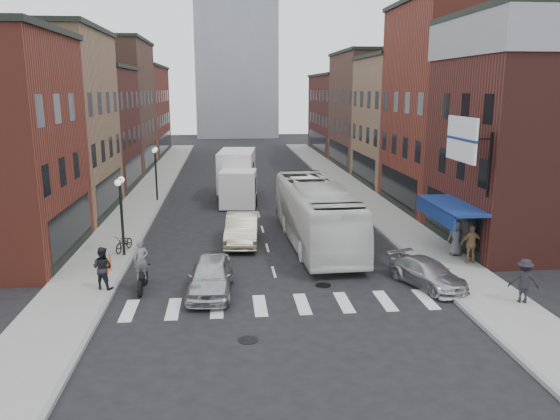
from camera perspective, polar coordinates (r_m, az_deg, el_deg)
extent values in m
plane|color=black|center=(24.87, -0.45, -7.25)|extent=(160.00, 160.00, 0.00)
cube|color=gray|center=(46.51, -13.46, 1.88)|extent=(3.00, 74.00, 0.15)
cube|color=gray|center=(47.27, 7.42, 2.30)|extent=(3.00, 74.00, 0.15)
cube|color=gray|center=(46.34, -11.62, 1.84)|extent=(0.20, 74.00, 0.16)
cube|color=gray|center=(46.97, 5.63, 2.18)|extent=(0.20, 74.00, 0.16)
cube|color=silver|center=(22.09, 0.26, -9.88)|extent=(12.00, 2.20, 0.01)
cube|color=black|center=(29.71, -20.93, -1.57)|extent=(0.08, 7.20, 2.20)
cube|color=#997354|center=(39.54, -24.91, 7.90)|extent=(10.00, 10.00, 12.00)
cube|color=black|center=(38.74, -17.35, 1.85)|extent=(0.08, 8.00, 2.20)
cube|color=black|center=(39.64, -25.77, 16.77)|extent=(10.30, 10.20, 0.30)
cube|color=#4D211B|center=(49.15, -21.04, 7.75)|extent=(10.00, 10.00, 10.00)
cube|color=black|center=(48.45, -15.03, 4.05)|extent=(0.08, 8.00, 2.20)
cube|color=black|center=(49.06, -21.52, 13.74)|extent=(10.30, 10.20, 0.30)
cube|color=brown|center=(59.74, -18.40, 10.10)|extent=(10.00, 12.00, 13.00)
cube|color=black|center=(59.23, -13.35, 5.62)|extent=(0.08, 9.60, 2.20)
cube|color=black|center=(59.90, -18.86, 16.46)|extent=(10.30, 12.20, 0.30)
cube|color=maroon|center=(73.50, -15.98, 9.83)|extent=(10.00, 16.00, 11.00)
cube|color=black|center=(73.06, -11.93, 6.95)|extent=(0.08, 12.80, 2.20)
cube|color=black|center=(73.49, -16.26, 14.22)|extent=(10.30, 16.20, 0.30)
cube|color=#4D211B|center=(32.74, 26.09, 7.05)|extent=(10.00, 9.00, 12.00)
cube|color=black|center=(31.09, 17.47, -0.71)|extent=(0.08, 7.20, 2.20)
cube|color=black|center=(32.85, 27.17, 17.76)|extent=(10.30, 9.20, 0.30)
cube|color=maroon|center=(41.06, 19.28, 9.89)|extent=(10.00, 10.00, 14.00)
cube|color=black|center=(39.82, 12.19, 2.41)|extent=(0.08, 8.00, 2.20)
cube|color=black|center=(41.43, 20.03, 19.80)|extent=(10.30, 10.20, 0.30)
cube|color=#997354|center=(50.39, 14.39, 8.86)|extent=(10.00, 10.00, 11.00)
cube|color=black|center=(49.31, 8.68, 4.48)|extent=(0.08, 8.00, 2.20)
cube|color=black|center=(50.37, 14.75, 15.28)|extent=(10.30, 10.20, 0.30)
cube|color=brown|center=(60.81, 10.87, 10.07)|extent=(10.00, 12.00, 12.00)
cube|color=black|center=(59.94, 6.10, 5.97)|extent=(0.08, 9.60, 2.20)
cube|color=black|center=(60.87, 11.11, 15.86)|extent=(10.30, 12.20, 0.30)
cube|color=#4D211B|center=(74.38, 7.77, 9.83)|extent=(10.00, 16.00, 10.00)
cube|color=black|center=(73.63, 3.89, 7.24)|extent=(0.08, 12.80, 2.20)
cube|color=black|center=(74.32, 7.89, 13.80)|extent=(10.30, 16.20, 0.30)
cube|color=navy|center=(28.71, 17.46, 0.47)|extent=(1.80, 5.00, 0.15)
cube|color=navy|center=(28.46, 15.84, -0.25)|extent=(0.10, 5.00, 0.70)
cylinder|color=black|center=(26.88, 21.01, 4.40)|extent=(0.12, 0.12, 3.00)
cylinder|color=black|center=(26.45, 19.84, 6.99)|extent=(1.40, 0.08, 0.08)
cube|color=silver|center=(26.16, 18.45, 7.04)|extent=(0.12, 3.00, 2.00)
cylinder|color=black|center=(28.55, -16.18, -0.96)|extent=(0.14, 0.14, 4.00)
cylinder|color=black|center=(28.16, -16.43, 3.00)|extent=(0.06, 0.90, 0.06)
sphere|color=white|center=(27.74, -16.59, 2.75)|extent=(0.32, 0.32, 0.32)
sphere|color=white|center=(28.61, -16.26, 3.06)|extent=(0.32, 0.32, 0.32)
cylinder|color=black|center=(42.14, -12.82, 3.49)|extent=(0.14, 0.14, 4.00)
cylinder|color=black|center=(41.88, -12.95, 6.19)|extent=(0.06, 0.90, 0.06)
sphere|color=white|center=(41.44, -13.02, 6.05)|extent=(0.32, 0.32, 0.32)
sphere|color=white|center=(42.33, -12.87, 6.19)|extent=(0.32, 0.32, 0.32)
cylinder|color=#D8590C|center=(26.14, -17.58, -5.59)|extent=(0.08, 0.08, 0.80)
cylinder|color=#D8590C|center=(26.69, -17.32, -5.19)|extent=(0.08, 0.08, 0.80)
cube|color=white|center=(39.28, -4.39, 2.24)|extent=(2.78, 2.96, 2.60)
cube|color=black|center=(39.24, -4.40, 2.61)|extent=(2.68, 1.72, 1.15)
cube|color=white|center=(43.06, -4.53, 4.20)|extent=(3.17, 5.66, 3.02)
cube|color=navy|center=(43.06, -4.53, 4.20)|extent=(2.85, 2.36, 1.25)
cube|color=black|center=(43.14, -4.49, 1.90)|extent=(3.01, 6.98, 0.36)
cylinder|color=black|center=(39.66, -6.10, 0.92)|extent=(0.29, 0.94, 0.94)
cylinder|color=black|center=(39.71, -2.65, 1.00)|extent=(0.29, 0.94, 0.94)
cylinder|color=black|center=(43.13, -6.08, 1.87)|extent=(0.29, 0.94, 0.94)
cylinder|color=black|center=(43.18, -2.90, 1.94)|extent=(0.29, 0.94, 0.94)
cylinder|color=black|center=(45.18, -6.06, 2.36)|extent=(0.29, 0.94, 0.94)
cylinder|color=black|center=(45.22, -3.03, 2.42)|extent=(0.29, 0.94, 0.94)
cylinder|color=black|center=(24.92, -13.90, -6.78)|extent=(0.14, 0.67, 0.67)
cylinder|color=black|center=(23.51, -14.42, -8.00)|extent=(0.14, 0.67, 0.67)
cube|color=black|center=(24.14, -14.18, -6.87)|extent=(0.39, 1.24, 0.35)
cube|color=black|center=(24.53, -14.04, -5.55)|extent=(0.56, 0.13, 0.06)
imported|color=slate|center=(23.78, -14.32, -5.05)|extent=(0.65, 0.47, 1.67)
imported|color=silver|center=(30.11, 3.73, -0.34)|extent=(3.33, 12.42, 3.43)
imported|color=#B6B5BA|center=(23.17, -7.27, -6.88)|extent=(2.05, 4.54, 1.51)
imported|color=beige|center=(30.29, -4.00, -2.01)|extent=(2.09, 5.08, 1.64)
imported|color=#B6B7BB|center=(24.69, 15.17, -6.41)|extent=(2.96, 4.37, 1.18)
imported|color=black|center=(29.55, -15.97, -3.33)|extent=(1.08, 1.75, 0.87)
imported|color=black|center=(24.25, -18.06, -5.77)|extent=(1.01, 0.78, 1.83)
imported|color=black|center=(23.70, 24.15, -6.75)|extent=(1.28, 0.94, 1.78)
imported|color=#926C4A|center=(27.96, 19.37, -3.35)|extent=(1.13, 0.59, 1.91)
imported|color=slate|center=(29.01, 17.92, -2.75)|extent=(0.95, 0.67, 1.84)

